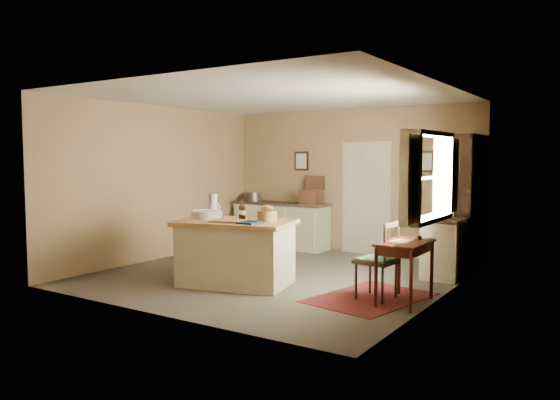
% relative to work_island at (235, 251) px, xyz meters
% --- Properties ---
extents(ground, '(5.00, 5.00, 0.00)m').
position_rel_work_island_xyz_m(ground, '(0.14, 0.84, -0.48)').
color(ground, brown).
rests_on(ground, ground).
extents(wall_back, '(5.00, 0.10, 2.70)m').
position_rel_work_island_xyz_m(wall_back, '(0.14, 3.34, 0.87)').
color(wall_back, olive).
rests_on(wall_back, ground).
extents(wall_front, '(5.00, 0.10, 2.70)m').
position_rel_work_island_xyz_m(wall_front, '(0.14, -1.66, 0.87)').
color(wall_front, olive).
rests_on(wall_front, ground).
extents(wall_left, '(0.10, 5.00, 2.70)m').
position_rel_work_island_xyz_m(wall_left, '(-2.36, 0.84, 0.87)').
color(wall_left, olive).
rests_on(wall_left, ground).
extents(wall_right, '(0.10, 5.00, 2.70)m').
position_rel_work_island_xyz_m(wall_right, '(2.64, 0.84, 0.87)').
color(wall_right, olive).
rests_on(wall_right, ground).
extents(ceiling, '(5.00, 5.00, 0.00)m').
position_rel_work_island_xyz_m(ceiling, '(0.14, 0.84, 2.22)').
color(ceiling, silver).
rests_on(ceiling, wall_back).
extents(door, '(0.97, 0.06, 2.11)m').
position_rel_work_island_xyz_m(door, '(0.49, 3.31, 0.57)').
color(door, beige).
rests_on(door, ground).
extents(framed_prints, '(2.82, 0.02, 0.38)m').
position_rel_work_island_xyz_m(framed_prints, '(0.34, 3.31, 1.24)').
color(framed_prints, black).
rests_on(framed_prints, ground).
extents(window, '(0.25, 1.99, 1.12)m').
position_rel_work_island_xyz_m(window, '(2.57, 0.64, 1.07)').
color(window, beige).
rests_on(window, ground).
extents(work_island, '(1.77, 1.37, 1.20)m').
position_rel_work_island_xyz_m(work_island, '(0.00, 0.00, 0.00)').
color(work_island, beige).
rests_on(work_island, ground).
extents(sideboard, '(1.99, 0.57, 1.18)m').
position_rel_work_island_xyz_m(sideboard, '(-1.20, 3.04, -0.00)').
color(sideboard, beige).
rests_on(sideboard, ground).
extents(rug, '(1.38, 1.78, 0.01)m').
position_rel_work_island_xyz_m(rug, '(1.89, 0.35, -0.48)').
color(rug, '#521311').
rests_on(rug, ground).
extents(writing_desk, '(0.51, 0.84, 0.82)m').
position_rel_work_island_xyz_m(writing_desk, '(2.34, 0.35, 0.18)').
color(writing_desk, '#37110B').
rests_on(writing_desk, ground).
extents(desk_chair, '(0.49, 0.49, 0.97)m').
position_rel_work_island_xyz_m(desk_chair, '(1.98, 0.34, 0.01)').
color(desk_chair, '#312016').
rests_on(desk_chair, ground).
extents(right_cabinet, '(0.55, 0.99, 0.99)m').
position_rel_work_island_xyz_m(right_cabinet, '(2.34, 2.13, -0.02)').
color(right_cabinet, beige).
rests_on(right_cabinet, ground).
extents(shelving_unit, '(0.36, 0.97, 2.15)m').
position_rel_work_island_xyz_m(shelving_unit, '(2.50, 2.84, 0.59)').
color(shelving_unit, '#312016').
rests_on(shelving_unit, ground).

